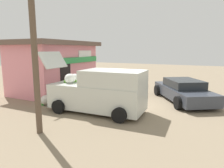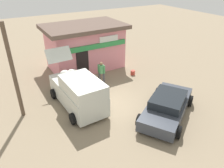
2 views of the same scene
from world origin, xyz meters
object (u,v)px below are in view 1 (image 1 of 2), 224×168
(parked_sedan, at_px, (183,91))
(delivery_van, at_px, (100,91))
(vendor_standing, at_px, (94,82))
(storefront_bar, at_px, (55,66))
(customer_bending, at_px, (82,87))
(paint_bucket, at_px, (112,87))
(unloaded_banana_pile, at_px, (46,100))

(parked_sedan, bearing_deg, delivery_van, 140.33)
(parked_sedan, xyz_separation_m, vendor_standing, (-1.38, 4.99, 0.35))
(storefront_bar, height_order, customer_bending, storefront_bar)
(storefront_bar, distance_m, paint_bucket, 4.28)
(customer_bending, bearing_deg, vendor_standing, 0.96)
(storefront_bar, bearing_deg, unloaded_banana_pile, -146.06)
(paint_bucket, bearing_deg, customer_bending, -178.13)
(storefront_bar, xyz_separation_m, parked_sedan, (1.13, -8.24, -1.16))
(parked_sedan, relative_size, unloaded_banana_pile, 5.31)
(customer_bending, distance_m, paint_bucket, 4.05)
(storefront_bar, relative_size, customer_bending, 4.69)
(storefront_bar, height_order, paint_bucket, storefront_bar)
(unloaded_banana_pile, distance_m, paint_bucket, 5.42)
(unloaded_banana_pile, bearing_deg, paint_bucket, -13.14)
(vendor_standing, xyz_separation_m, unloaded_banana_pile, (-2.59, 1.34, -0.69))
(vendor_standing, distance_m, customer_bending, 1.31)
(storefront_bar, bearing_deg, delivery_van, -117.75)
(storefront_bar, bearing_deg, vendor_standing, -94.38)
(customer_bending, bearing_deg, storefront_bar, 64.59)
(customer_bending, distance_m, unloaded_banana_pile, 1.96)
(delivery_van, xyz_separation_m, customer_bending, (1.12, 1.81, -0.16))
(unloaded_banana_pile, bearing_deg, vendor_standing, -27.40)
(delivery_van, bearing_deg, storefront_bar, 62.25)
(unloaded_banana_pile, bearing_deg, storefront_bar, 33.94)
(parked_sedan, bearing_deg, storefront_bar, 97.82)
(vendor_standing, bearing_deg, customer_bending, -179.04)
(storefront_bar, height_order, unloaded_banana_pile, storefront_bar)
(delivery_van, xyz_separation_m, parked_sedan, (3.81, -3.16, -0.39))
(customer_bending, relative_size, unloaded_banana_pile, 1.45)
(storefront_bar, bearing_deg, paint_bucket, -52.13)
(storefront_bar, height_order, vendor_standing, storefront_bar)
(vendor_standing, relative_size, customer_bending, 1.24)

